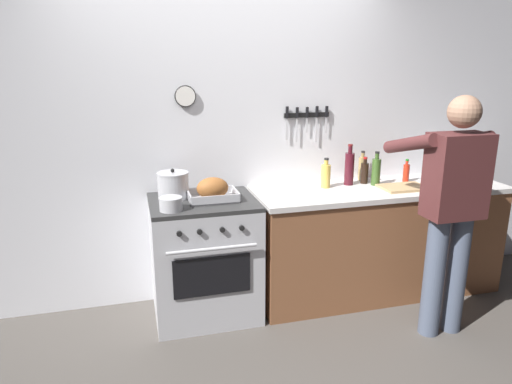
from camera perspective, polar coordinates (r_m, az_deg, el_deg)
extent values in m
cube|color=silver|center=(3.68, -4.16, 6.81)|extent=(6.00, 0.10, 2.60)
cube|color=black|center=(3.79, 6.17, 9.30)|extent=(0.37, 0.02, 0.04)
cube|color=silver|center=(3.73, 3.77, 7.63)|extent=(0.02, 0.00, 0.17)
cube|color=black|center=(3.72, 3.81, 9.64)|extent=(0.02, 0.02, 0.09)
cube|color=silver|center=(3.76, 4.98, 7.51)|extent=(0.01, 0.00, 0.19)
cube|color=black|center=(3.75, 5.03, 9.60)|extent=(0.02, 0.02, 0.08)
cube|color=silver|center=(3.79, 6.19, 8.09)|extent=(0.01, 0.00, 0.12)
cube|color=black|center=(3.78, 6.24, 9.61)|extent=(0.02, 0.02, 0.08)
cube|color=silver|center=(3.82, 7.35, 7.52)|extent=(0.02, 0.00, 0.20)
cube|color=black|center=(3.81, 7.43, 9.66)|extent=(0.02, 0.02, 0.09)
cube|color=silver|center=(3.85, 8.53, 8.05)|extent=(0.01, 0.00, 0.13)
cube|color=black|center=(3.84, 8.59, 9.65)|extent=(0.02, 0.02, 0.09)
cylinder|color=white|center=(3.53, -8.60, 11.45)|extent=(0.14, 0.02, 0.14)
torus|color=black|center=(3.53, -8.60, 11.45)|extent=(0.16, 0.02, 0.16)
cube|color=brown|center=(3.99, 14.40, -5.90)|extent=(2.00, 0.62, 0.86)
cube|color=silver|center=(3.85, 14.85, 0.34)|extent=(2.03, 0.65, 0.04)
cube|color=#B2B5B7|center=(4.25, 22.65, 0.58)|extent=(0.44, 0.36, 0.11)
cube|color=#BCBCC1|center=(3.54, -6.26, -8.21)|extent=(0.76, 0.62, 0.87)
cube|color=black|center=(3.25, -5.36, -10.16)|extent=(0.53, 0.01, 0.28)
cube|color=#2D2D2D|center=(3.39, -6.48, -1.23)|extent=(0.76, 0.62, 0.03)
cylinder|color=black|center=(3.09, -9.32, -5.04)|extent=(0.04, 0.02, 0.04)
cylinder|color=black|center=(3.11, -6.88, -4.84)|extent=(0.04, 0.02, 0.04)
cylinder|color=black|center=(3.13, -4.12, -4.60)|extent=(0.04, 0.02, 0.04)
cylinder|color=black|center=(3.16, -1.75, -4.39)|extent=(0.04, 0.02, 0.04)
cylinder|color=silver|center=(3.14, -5.36, -6.93)|extent=(0.61, 0.02, 0.02)
cylinder|color=#4C566B|center=(3.49, 20.81, -9.64)|extent=(0.14, 0.14, 0.86)
cylinder|color=#4C566B|center=(3.60, 23.17, -9.15)|extent=(0.14, 0.14, 0.86)
cube|color=#4C2323|center=(3.32, 23.24, 1.81)|extent=(0.38, 0.22, 0.56)
sphere|color=#9E755B|center=(3.26, 24.03, 8.91)|extent=(0.21, 0.21, 0.21)
cylinder|color=#4C2323|center=(3.36, 18.20, 5.58)|extent=(0.09, 0.55, 0.22)
cylinder|color=#4C2323|center=(3.61, 23.82, 5.67)|extent=(0.09, 0.55, 0.22)
cube|color=#B7B7BC|center=(3.37, -5.27, -0.89)|extent=(0.34, 0.25, 0.01)
cube|color=#B7B7BC|center=(3.25, -4.90, -0.93)|extent=(0.34, 0.01, 0.05)
cube|color=#B7B7BC|center=(3.48, -5.65, 0.20)|extent=(0.34, 0.01, 0.05)
cube|color=#B7B7BC|center=(3.34, -8.16, -0.55)|extent=(0.01, 0.25, 0.05)
cube|color=#B7B7BC|center=(3.40, -2.46, -0.13)|extent=(0.01, 0.25, 0.05)
ellipsoid|color=#935628|center=(3.35, -5.31, 0.48)|extent=(0.23, 0.16, 0.16)
cylinder|color=#B7B7BC|center=(3.44, -10.04, 0.72)|extent=(0.22, 0.22, 0.18)
cylinder|color=#B2B2B7|center=(3.42, -10.11, 2.27)|extent=(0.23, 0.23, 0.01)
sphere|color=black|center=(3.42, -10.13, 2.59)|extent=(0.03, 0.03, 0.03)
cylinder|color=#B7B7BC|center=(3.17, -10.31, -1.42)|extent=(0.15, 0.15, 0.09)
cube|color=tan|center=(3.84, 17.50, 0.54)|extent=(0.36, 0.24, 0.02)
cylinder|color=#47141E|center=(3.83, 11.27, 2.77)|extent=(0.07, 0.07, 0.26)
cylinder|color=#47141E|center=(3.80, 11.40, 5.08)|extent=(0.03, 0.03, 0.06)
cylinder|color=maroon|center=(3.79, 11.43, 5.61)|extent=(0.04, 0.04, 0.01)
cylinder|color=gold|center=(3.71, 8.48, 1.91)|extent=(0.07, 0.07, 0.18)
cylinder|color=gold|center=(3.69, 8.55, 3.59)|extent=(0.03, 0.03, 0.04)
cylinder|color=black|center=(3.68, 8.56, 4.00)|extent=(0.04, 0.04, 0.01)
cylinder|color=red|center=(4.05, 17.79, 2.19)|extent=(0.05, 0.05, 0.14)
cylinder|color=red|center=(4.03, 17.90, 3.41)|extent=(0.02, 0.02, 0.03)
cylinder|color=#197219|center=(4.03, 17.92, 3.73)|extent=(0.03, 0.03, 0.01)
cylinder|color=#997F4C|center=(4.02, 12.78, 2.78)|extent=(0.06, 0.06, 0.19)
cylinder|color=#997F4C|center=(4.00, 12.88, 4.40)|extent=(0.03, 0.03, 0.04)
cylinder|color=black|center=(3.99, 12.90, 4.79)|extent=(0.03, 0.03, 0.01)
cylinder|color=#385623|center=(3.87, 14.39, 2.35)|extent=(0.07, 0.07, 0.21)
cylinder|color=#385623|center=(3.84, 14.52, 4.23)|extent=(0.03, 0.03, 0.05)
cylinder|color=black|center=(3.83, 14.55, 4.67)|extent=(0.04, 0.04, 0.01)
cylinder|color=black|center=(3.91, 13.06, 2.24)|extent=(0.06, 0.06, 0.17)
cylinder|color=black|center=(3.89, 13.15, 3.69)|extent=(0.03, 0.03, 0.04)
cylinder|color=#B21919|center=(3.88, 13.18, 4.05)|extent=(0.03, 0.03, 0.01)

